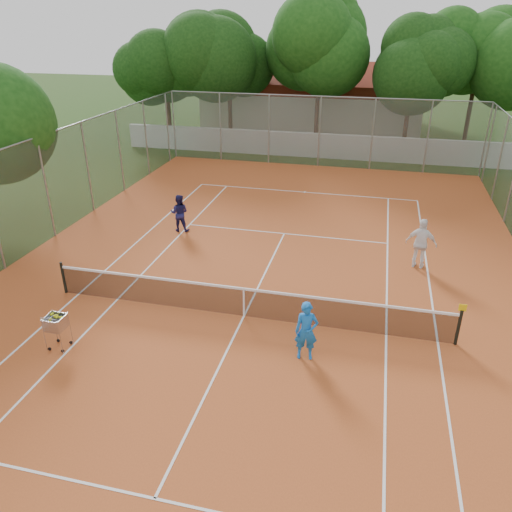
% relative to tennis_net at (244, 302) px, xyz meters
% --- Properties ---
extents(ground, '(120.00, 120.00, 0.00)m').
position_rel_tennis_net_xyz_m(ground, '(0.00, 0.00, -0.51)').
color(ground, '#1B340E').
rests_on(ground, ground).
extents(court_pad, '(18.00, 34.00, 0.02)m').
position_rel_tennis_net_xyz_m(court_pad, '(0.00, 0.00, -0.50)').
color(court_pad, '#B65223').
rests_on(court_pad, ground).
extents(court_lines, '(10.98, 23.78, 0.01)m').
position_rel_tennis_net_xyz_m(court_lines, '(0.00, 0.00, -0.49)').
color(court_lines, white).
rests_on(court_lines, court_pad).
extents(tennis_net, '(11.88, 0.10, 0.98)m').
position_rel_tennis_net_xyz_m(tennis_net, '(0.00, 0.00, 0.00)').
color(tennis_net, black).
rests_on(tennis_net, court_pad).
extents(perimeter_fence, '(18.00, 34.00, 4.00)m').
position_rel_tennis_net_xyz_m(perimeter_fence, '(0.00, 0.00, 1.49)').
color(perimeter_fence, slate).
rests_on(perimeter_fence, ground).
extents(boundary_wall, '(26.00, 0.30, 1.50)m').
position_rel_tennis_net_xyz_m(boundary_wall, '(0.00, 19.00, 0.24)').
color(boundary_wall, silver).
rests_on(boundary_wall, ground).
extents(clubhouse, '(16.40, 9.00, 4.40)m').
position_rel_tennis_net_xyz_m(clubhouse, '(-2.00, 29.00, 1.69)').
color(clubhouse, beige).
rests_on(clubhouse, ground).
extents(tropical_trees, '(29.00, 19.00, 10.00)m').
position_rel_tennis_net_xyz_m(tropical_trees, '(0.00, 22.00, 4.49)').
color(tropical_trees, black).
rests_on(tropical_trees, ground).
extents(player_near, '(0.65, 0.48, 1.62)m').
position_rel_tennis_net_xyz_m(player_near, '(2.06, -1.52, 0.32)').
color(player_near, blue).
rests_on(player_near, court_pad).
extents(player_far_left, '(0.82, 0.68, 1.55)m').
position_rel_tennis_net_xyz_m(player_far_left, '(-4.25, 5.71, 0.29)').
color(player_far_left, '#1A1A4E').
rests_on(player_far_left, court_pad).
extents(player_far_right, '(1.13, 0.65, 1.81)m').
position_rel_tennis_net_xyz_m(player_far_right, '(5.16, 4.57, 0.42)').
color(player_far_right, white).
rests_on(player_far_right, court_pad).
extents(ball_hopper, '(0.56, 0.56, 1.07)m').
position_rel_tennis_net_xyz_m(ball_hopper, '(-4.39, -2.67, 0.04)').
color(ball_hopper, '#A9ABB0').
rests_on(ball_hopper, court_pad).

